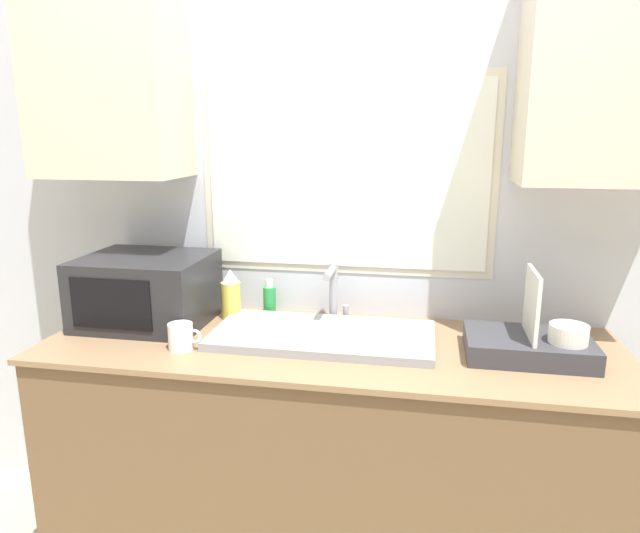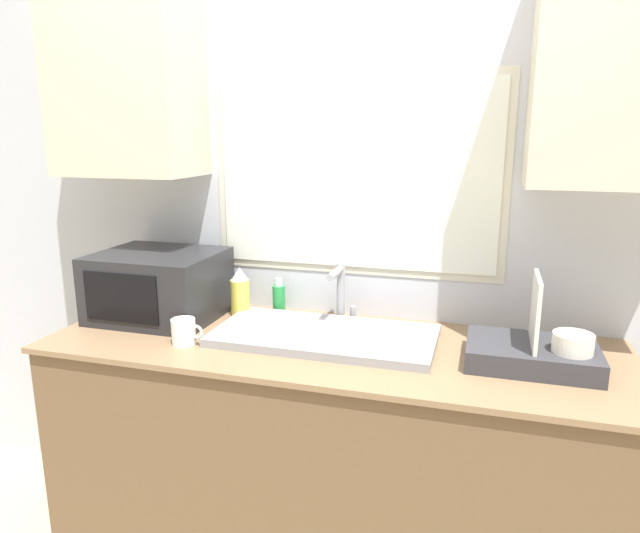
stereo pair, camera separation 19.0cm
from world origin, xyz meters
The scene contains 9 objects.
countertop centered at (0.00, 0.33, 0.45)m, with size 2.01×0.70×0.90m.
wall_back centered at (0.00, 0.65, 1.42)m, with size 6.00×0.38×2.60m.
sink_basin centered at (-0.03, 0.36, 0.92)m, with size 0.78×0.39×0.03m.
faucet centered at (-0.03, 0.56, 1.04)m, with size 0.08×0.18×0.23m.
microwave centered at (-0.73, 0.42, 1.03)m, with size 0.47×0.40×0.26m.
dish_rack centered at (0.67, 0.32, 0.95)m, with size 0.40×0.27×0.29m.
spray_bottle centered at (-0.43, 0.52, 1.00)m, with size 0.08×0.08×0.20m.
soap_bottle centered at (-0.29, 0.60, 0.96)m, with size 0.05×0.05×0.14m.
mug_near_sink centered at (-0.48, 0.17, 0.95)m, with size 0.12×0.08×0.09m.
Camera 2 is at (0.50, -1.48, 1.62)m, focal length 32.00 mm.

